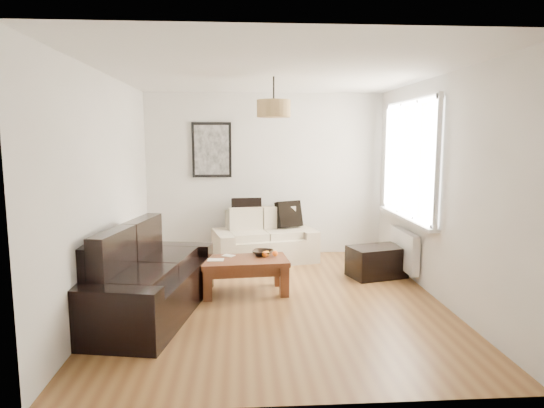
{
  "coord_description": "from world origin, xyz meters",
  "views": [
    {
      "loc": [
        -0.4,
        -5.34,
        1.88
      ],
      "look_at": [
        0.0,
        0.6,
        1.05
      ],
      "focal_mm": 31.11,
      "sensor_mm": 36.0,
      "label": 1
    }
  ],
  "objects": [
    {
      "name": "ottoman",
      "position": [
        1.45,
        0.82,
        0.21
      ],
      "size": [
        0.83,
        0.65,
        0.42
      ],
      "primitive_type": "cube",
      "rotation": [
        0.0,
        0.0,
        0.27
      ],
      "color": "black",
      "rests_on": "floor"
    },
    {
      "name": "radiator",
      "position": [
        1.82,
        0.8,
        0.38
      ],
      "size": [
        0.1,
        0.9,
        0.52
      ],
      "primitive_type": "cube",
      "color": "white",
      "rests_on": "wall_right"
    },
    {
      "name": "fruit_bowl",
      "position": [
        -0.13,
        0.42,
        0.46
      ],
      "size": [
        0.32,
        0.32,
        0.06
      ],
      "primitive_type": "imported",
      "rotation": [
        0.0,
        0.0,
        -0.27
      ],
      "color": "black",
      "rests_on": "coffee_table"
    },
    {
      "name": "orange_a",
      "position": [
        -0.08,
        0.35,
        0.47
      ],
      "size": [
        0.09,
        0.09,
        0.07
      ],
      "primitive_type": "sphere",
      "rotation": [
        0.0,
        0.0,
        -0.35
      ],
      "color": "orange",
      "rests_on": "fruit_bowl"
    },
    {
      "name": "loveseat_cream",
      "position": [
        -0.03,
        1.78,
        0.38
      ],
      "size": [
        1.66,
        1.14,
        0.76
      ],
      "primitive_type": null,
      "rotation": [
        0.0,
        0.0,
        0.22
      ],
      "color": "beige",
      "rests_on": "floor"
    },
    {
      "name": "poster",
      "position": [
        -0.85,
        2.22,
        1.7
      ],
      "size": [
        0.62,
        0.04,
        0.87
      ],
      "primitive_type": null,
      "color": "black",
      "rests_on": "wall_back"
    },
    {
      "name": "wall_front",
      "position": [
        0.0,
        -2.25,
        1.3
      ],
      "size": [
        3.8,
        0.04,
        2.6
      ],
      "primitive_type": null,
      "color": "silver",
      "rests_on": "floor"
    },
    {
      "name": "floor",
      "position": [
        0.0,
        0.0,
        0.0
      ],
      "size": [
        4.5,
        4.5,
        0.0
      ],
      "primitive_type": "plane",
      "color": "brown",
      "rests_on": "ground"
    },
    {
      "name": "sofa_leather",
      "position": [
        -1.43,
        -0.37,
        0.44
      ],
      "size": [
        1.35,
        2.18,
        0.88
      ],
      "primitive_type": null,
      "rotation": [
        0.0,
        0.0,
        1.38
      ],
      "color": "black",
      "rests_on": "floor"
    },
    {
      "name": "orange_c",
      "position": [
        -0.11,
        0.31,
        0.47
      ],
      "size": [
        0.09,
        0.09,
        0.07
      ],
      "primitive_type": "sphere",
      "rotation": [
        0.0,
        0.0,
        0.35
      ],
      "color": "orange",
      "rests_on": "fruit_bowl"
    },
    {
      "name": "window_bay",
      "position": [
        1.86,
        0.8,
        1.6
      ],
      "size": [
        0.14,
        1.9,
        1.6
      ],
      "primitive_type": null,
      "color": "white",
      "rests_on": "wall_right"
    },
    {
      "name": "wall_back",
      "position": [
        0.0,
        2.25,
        1.3
      ],
      "size": [
        3.8,
        0.04,
        2.6
      ],
      "primitive_type": null,
      "color": "silver",
      "rests_on": "floor"
    },
    {
      "name": "wall_left",
      "position": [
        -1.9,
        0.0,
        1.3
      ],
      "size": [
        0.04,
        4.5,
        2.6
      ],
      "primitive_type": null,
      "color": "silver",
      "rests_on": "floor"
    },
    {
      "name": "cushion_right",
      "position": [
        0.36,
        1.96,
        0.69
      ],
      "size": [
        0.43,
        0.29,
        0.41
      ],
      "primitive_type": "cube",
      "rotation": [
        0.0,
        0.0,
        0.44
      ],
      "color": "black",
      "rests_on": "loveseat_cream"
    },
    {
      "name": "orange_b",
      "position": [
        0.02,
        0.33,
        0.47
      ],
      "size": [
        0.08,
        0.08,
        0.07
      ],
      "primitive_type": "sphere",
      "rotation": [
        0.0,
        0.0,
        0.17
      ],
      "color": "orange",
      "rests_on": "fruit_bowl"
    },
    {
      "name": "coffee_table",
      "position": [
        -0.36,
        0.26,
        0.21
      ],
      "size": [
        1.09,
        0.65,
        0.43
      ],
      "primitive_type": null,
      "rotation": [
        0.0,
        0.0,
        0.08
      ],
      "color": "brown",
      "rests_on": "floor"
    },
    {
      "name": "cushion_left",
      "position": [
        -0.31,
        1.96,
        0.72
      ],
      "size": [
        0.47,
        0.18,
        0.46
      ],
      "primitive_type": "cube",
      "rotation": [
        0.0,
        0.0,
        0.07
      ],
      "color": "black",
      "rests_on": "loveseat_cream"
    },
    {
      "name": "papers",
      "position": [
        -0.71,
        0.22,
        0.43
      ],
      "size": [
        0.2,
        0.15,
        0.01
      ],
      "primitive_type": "cube",
      "rotation": [
        0.0,
        0.0,
        -0.06
      ],
      "color": "white",
      "rests_on": "coffee_table"
    },
    {
      "name": "pendant_shade",
      "position": [
        0.0,
        0.3,
        2.23
      ],
      "size": [
        0.4,
        0.4,
        0.2
      ],
      "primitive_type": "cylinder",
      "color": "tan",
      "rests_on": "ceiling"
    },
    {
      "name": "ceiling",
      "position": [
        0.0,
        0.0,
        2.6
      ],
      "size": [
        3.8,
        4.5,
        0.0
      ],
      "primitive_type": null,
      "color": "white",
      "rests_on": "floor"
    },
    {
      "name": "wall_right",
      "position": [
        1.9,
        0.0,
        1.3
      ],
      "size": [
        0.04,
        4.5,
        2.6
      ],
      "primitive_type": null,
      "color": "silver",
      "rests_on": "floor"
    }
  ]
}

